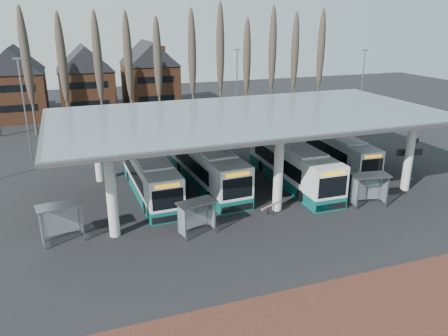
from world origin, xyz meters
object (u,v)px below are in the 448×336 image
object	(u,v)px
bus_0	(150,175)
bus_1	(206,166)
bus_2	(292,164)
shelter_0	(60,214)
bus_3	(337,151)
shelter_1	(196,210)
shelter_2	(369,183)

from	to	relation	value
bus_0	bus_1	xyz separation A→B (m)	(4.99, 0.39, 0.11)
bus_0	bus_1	size ratio (longest dim) A/B	0.93
bus_2	shelter_0	bearing A→B (deg)	-165.98
bus_3	bus_0	bearing A→B (deg)	-173.92
shelter_0	shelter_1	bearing A→B (deg)	-21.92
bus_2	shelter_0	xyz separation A→B (m)	(-19.06, -4.38, 0.21)
bus_3	bus_1	bearing A→B (deg)	-174.64
bus_1	shelter_2	world-z (taller)	bus_1
shelter_0	shelter_2	world-z (taller)	shelter_0
bus_0	shelter_1	bearing A→B (deg)	-80.82
bus_3	shelter_0	distance (m)	26.40
bus_3	shelter_1	distance (m)	19.25
shelter_0	shelter_1	xyz separation A→B (m)	(8.44, -2.02, -0.15)
shelter_2	shelter_0	bearing A→B (deg)	-174.35
bus_1	shelter_1	bearing A→B (deg)	-115.13
shelter_2	shelter_1	bearing A→B (deg)	-169.18
shelter_1	shelter_2	world-z (taller)	shelter_2
bus_2	bus_3	xyz separation A→B (m)	(6.39, 2.61, -0.21)
bus_2	shelter_0	world-z (taller)	bus_2
shelter_1	shelter_2	size ratio (longest dim) A/B	0.93
shelter_0	shelter_1	distance (m)	8.68
bus_2	shelter_1	size ratio (longest dim) A/B	4.59
bus_2	bus_3	distance (m)	6.90
bus_0	bus_1	distance (m)	5.01
shelter_1	shelter_2	xyz separation A→B (m)	(13.76, -0.02, 0.14)
bus_3	bus_2	bearing A→B (deg)	-154.27
bus_1	bus_3	xyz separation A→B (m)	(13.54, 0.43, -0.21)
bus_3	shelter_2	bearing A→B (deg)	-106.26
shelter_1	shelter_2	bearing A→B (deg)	-12.42
bus_2	shelter_1	xyz separation A→B (m)	(-10.62, -6.40, 0.07)
bus_0	bus_2	xyz separation A→B (m)	(12.14, -1.78, 0.10)
bus_2	shelter_1	world-z (taller)	bus_2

